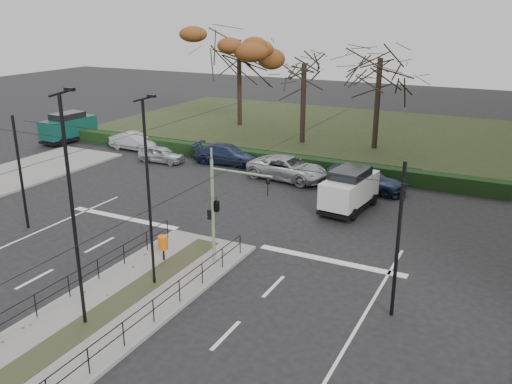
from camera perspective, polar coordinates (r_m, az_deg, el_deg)
ground at (r=23.53m, az=-10.84°, el=-9.36°), size 140.00×140.00×0.00m
median_island at (r=21.84m, az=-14.89°, el=-11.81°), size 4.40×15.00×0.14m
park at (r=53.01m, az=5.08°, el=6.67°), size 38.00×26.00×0.10m
hedge at (r=41.07m, az=-1.90°, el=3.89°), size 38.00×1.00×1.00m
median_railing at (r=21.34m, az=-15.27°, el=-9.82°), size 4.14×13.24×0.92m
catenary at (r=23.37m, az=-8.96°, el=-0.31°), size 20.00×34.00×6.00m
traffic_light at (r=23.72m, az=-4.02°, el=-1.27°), size 3.18×1.82×4.67m
litter_bin at (r=24.80m, az=-9.76°, el=-5.32°), size 0.45×0.45×1.15m
streetlamp_median_near at (r=19.30m, az=-18.71°, el=-1.93°), size 0.71×0.14×8.48m
streetlamp_median_far at (r=21.66m, az=-11.21°, el=-0.03°), size 0.65×0.13×7.82m
parked_car_first at (r=41.48m, az=-9.94°, el=3.92°), size 3.67×1.65×1.22m
parked_car_second at (r=45.65m, az=-12.67°, el=5.21°), size 4.34×1.60×1.42m
parked_car_third at (r=40.48m, az=-3.07°, el=4.00°), size 5.24×2.51×1.47m
parked_car_fourth at (r=36.67m, az=3.36°, el=2.51°), size 5.81×3.15×1.55m
white_van at (r=31.31m, az=9.82°, el=0.36°), size 2.46×4.69×2.41m
green_van at (r=50.14m, az=-19.14°, el=6.52°), size 2.29×5.17×2.53m
rust_tree at (r=53.44m, az=-1.81°, el=15.72°), size 9.72×9.72×10.75m
bare_tree_center at (r=45.05m, az=12.92°, el=12.92°), size 7.12×7.12×9.64m
bare_tree_near at (r=46.32m, az=5.08°, el=12.68°), size 5.07×5.07×8.78m
parked_car_fifth at (r=34.92m, az=11.62°, el=1.20°), size 4.92×2.16×1.41m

